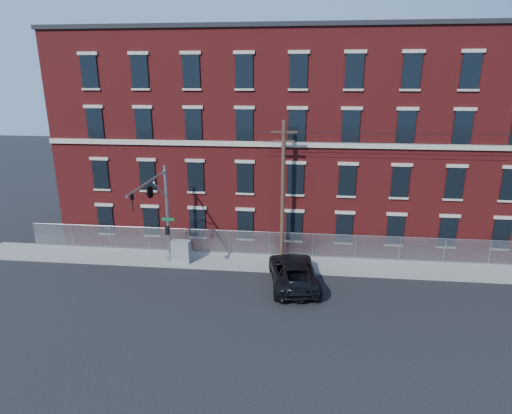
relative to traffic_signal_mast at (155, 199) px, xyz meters
The scene contains 8 objects.
ground 8.35m from the traffic_signal_mast, 19.98° to the right, with size 140.00×140.00×0.00m, color black.
sidewalk 18.98m from the traffic_signal_mast, ahead, with size 65.00×3.00×0.12m, color gray.
mill_building 21.67m from the traffic_signal_mast, 33.14° to the left, with size 55.30×14.32×16.30m.
chain_link_fence 18.97m from the traffic_signal_mast, 12.89° to the left, with size 59.06×0.06×1.85m.
traffic_signal_mast is the anchor object (origin of this frame).
utility_pole_near 8.70m from the traffic_signal_mast, 23.14° to the left, with size 1.80×0.28×10.00m.
pickup_truck 10.00m from the traffic_signal_mast, ahead, with size 2.84×6.17×1.71m, color black.
utility_cabinet 5.02m from the traffic_signal_mast, 67.40° to the left, with size 1.31×0.65×1.63m, color slate.
Camera 1 is at (3.16, -22.58, 12.70)m, focal length 29.41 mm.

